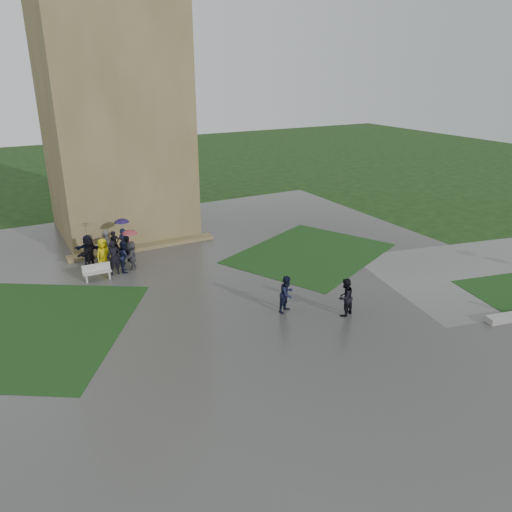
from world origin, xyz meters
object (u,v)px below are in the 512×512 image
tower (111,92)px  pedestrian_near (345,297)px  bench (97,272)px  pedestrian_mid (287,294)px

tower → pedestrian_near: bearing=-72.8°
bench → pedestrian_mid: bearing=-47.2°
bench → pedestrian_mid: pedestrian_mid is taller
tower → pedestrian_mid: tower is taller
tower → bench: (-3.49, -7.85, -8.55)m
pedestrian_mid → bench: bearing=105.7°
tower → pedestrian_mid: bearing=-78.2°
tower → pedestrian_mid: 17.94m
bench → pedestrian_near: bearing=-44.8°
tower → pedestrian_mid: size_ratio=10.49×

